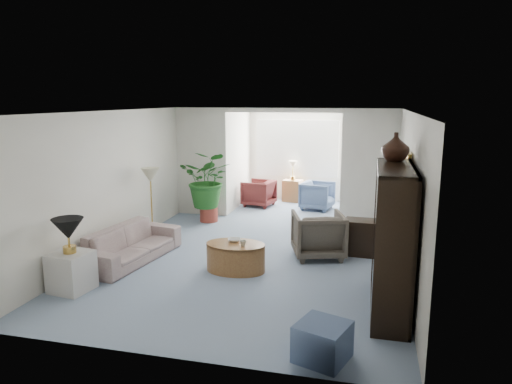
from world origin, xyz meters
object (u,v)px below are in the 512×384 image
(end_table, at_px, (71,272))
(plant_pot, at_px, (209,214))
(floor_lamp, at_px, (150,175))
(entertainment_cabinet, at_px, (392,240))
(sunroom_table, at_px, (292,191))
(table_lamp, at_px, (68,229))
(ottoman, at_px, (322,342))
(cabinet_urn, at_px, (396,147))
(sunroom_chair_blue, at_px, (317,196))
(side_table_dark, at_px, (360,237))
(sunroom_chair_maroon, at_px, (259,193))
(wingback_chair, at_px, (318,235))
(coffee_bowl, at_px, (234,240))
(coffee_table, at_px, (236,257))
(framed_picture, at_px, (409,169))
(sofa, at_px, (131,244))
(coffee_cup, at_px, (243,243))

(end_table, relative_size, plant_pot, 1.41)
(floor_lamp, bearing_deg, entertainment_cabinet, -26.48)
(sunroom_table, bearing_deg, table_lamp, -107.45)
(ottoman, bearing_deg, cabinet_urn, 69.57)
(ottoman, relative_size, sunroom_chair_blue, 0.67)
(table_lamp, distance_m, sunroom_chair_blue, 6.55)
(side_table_dark, xyz_separation_m, sunroom_chair_maroon, (-2.61, 3.26, 0.02))
(end_table, bearing_deg, plant_pot, 81.59)
(wingback_chair, relative_size, cabinet_urn, 2.28)
(sunroom_chair_maroon, bearing_deg, coffee_bowl, 19.28)
(sunroom_chair_blue, bearing_deg, floor_lamp, 148.87)
(side_table_dark, bearing_deg, sunroom_chair_blue, 108.86)
(end_table, height_order, ottoman, end_table)
(table_lamp, height_order, cabinet_urn, cabinet_urn)
(coffee_table, xyz_separation_m, wingback_chair, (1.19, 1.00, 0.17))
(table_lamp, relative_size, sunroom_table, 0.76)
(end_table, height_order, wingback_chair, wingback_chair)
(floor_lamp, height_order, sunroom_chair_blue, floor_lamp)
(floor_lamp, xyz_separation_m, cabinet_urn, (4.43, -1.70, 0.82))
(end_table, height_order, coffee_table, end_table)
(plant_pot, height_order, sunroom_table, sunroom_table)
(cabinet_urn, distance_m, ottoman, 2.77)
(floor_lamp, distance_m, wingback_chair, 3.42)
(ottoman, distance_m, sunroom_table, 7.75)
(side_table_dark, distance_m, ottoman, 3.59)
(coffee_bowl, height_order, sunroom_chair_maroon, sunroom_chair_maroon)
(coffee_table, bearing_deg, coffee_bowl, 116.57)
(floor_lamp, bearing_deg, end_table, -89.01)
(coffee_table, bearing_deg, side_table_dark, 34.52)
(framed_picture, height_order, end_table, framed_picture)
(floor_lamp, distance_m, ottoman, 5.29)
(end_table, distance_m, cabinet_urn, 4.83)
(side_table_dark, height_order, cabinet_urn, cabinet_urn)
(wingback_chair, bearing_deg, sunroom_chair_blue, -100.69)
(coffee_table, distance_m, cabinet_urn, 2.99)
(coffee_bowl, bearing_deg, sunroom_chair_maroon, 98.55)
(end_table, bearing_deg, wingback_chair, 35.45)
(sunroom_chair_blue, bearing_deg, sunroom_chair_maroon, 100.73)
(coffee_table, relative_size, plant_pot, 2.37)
(framed_picture, relative_size, sofa, 0.25)
(sofa, relative_size, coffee_cup, 19.18)
(framed_picture, relative_size, floor_lamp, 1.39)
(floor_lamp, relative_size, entertainment_cabinet, 0.19)
(end_table, height_order, entertainment_cabinet, entertainment_cabinet)
(coffee_table, relative_size, side_table_dark, 1.52)
(sofa, xyz_separation_m, sunroom_chair_blue, (2.63, 4.52, 0.05))
(entertainment_cabinet, bearing_deg, framed_picture, 78.37)
(coffee_table, relative_size, sunroom_chair_maroon, 1.29)
(sofa, xyz_separation_m, table_lamp, (-0.20, -1.35, 0.62))
(end_table, bearing_deg, sunroom_chair_maroon, 77.22)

